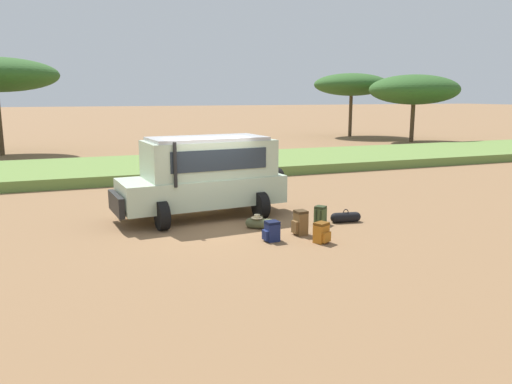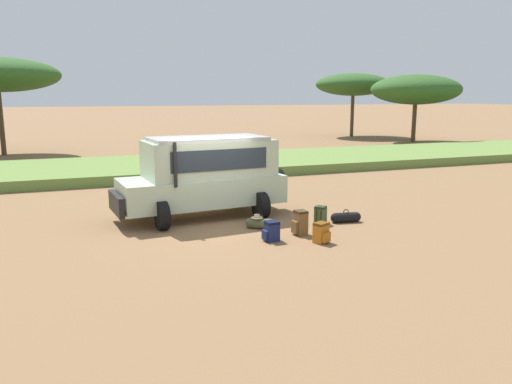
{
  "view_description": "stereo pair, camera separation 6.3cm",
  "coord_description": "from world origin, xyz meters",
  "px_view_note": "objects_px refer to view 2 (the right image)",
  "views": [
    {
      "loc": [
        -3.88,
        -13.35,
        3.68
      ],
      "look_at": [
        1.01,
        -0.53,
        1.0
      ],
      "focal_mm": 35.0,
      "sensor_mm": 36.0,
      "label": 1
    },
    {
      "loc": [
        -3.82,
        -13.37,
        3.68
      ],
      "look_at": [
        1.01,
        -0.53,
        1.0
      ],
      "focal_mm": 35.0,
      "sensor_mm": 36.0,
      "label": 2
    }
  ],
  "objects_px": {
    "safari_vehicle": "(205,175)",
    "backpack_cluster_center": "(321,215)",
    "backpack_beside_front_wheel": "(300,223)",
    "backpack_outermost": "(271,231)",
    "duffel_bag_low_black_case": "(260,223)",
    "duffel_bag_soft_canvas": "(346,217)",
    "acacia_tree_far_right": "(353,85)",
    "backpack_near_rear_wheel": "(321,233)",
    "acacia_tree_distant_right": "(416,90)"
  },
  "relations": [
    {
      "from": "backpack_cluster_center",
      "to": "backpack_beside_front_wheel",
      "type": "bearing_deg",
      "value": -141.95
    },
    {
      "from": "backpack_cluster_center",
      "to": "acacia_tree_distant_right",
      "type": "distance_m",
      "value": 28.09
    },
    {
      "from": "backpack_beside_front_wheel",
      "to": "backpack_outermost",
      "type": "height_order",
      "value": "backpack_beside_front_wheel"
    },
    {
      "from": "safari_vehicle",
      "to": "duffel_bag_soft_canvas",
      "type": "height_order",
      "value": "safari_vehicle"
    },
    {
      "from": "backpack_near_rear_wheel",
      "to": "acacia_tree_distant_right",
      "type": "distance_m",
      "value": 29.9
    },
    {
      "from": "backpack_outermost",
      "to": "acacia_tree_distant_right",
      "type": "xyz_separation_m",
      "value": [
        21.01,
        21.41,
        3.83
      ]
    },
    {
      "from": "duffel_bag_low_black_case",
      "to": "acacia_tree_far_right",
      "type": "height_order",
      "value": "acacia_tree_far_right"
    },
    {
      "from": "backpack_near_rear_wheel",
      "to": "duffel_bag_low_black_case",
      "type": "height_order",
      "value": "backpack_near_rear_wheel"
    },
    {
      "from": "acacia_tree_distant_right",
      "to": "safari_vehicle",
      "type": "bearing_deg",
      "value": -140.2
    },
    {
      "from": "backpack_cluster_center",
      "to": "acacia_tree_far_right",
      "type": "distance_m",
      "value": 32.11
    },
    {
      "from": "backpack_beside_front_wheel",
      "to": "safari_vehicle",
      "type": "bearing_deg",
      "value": 122.11
    },
    {
      "from": "duffel_bag_low_black_case",
      "to": "duffel_bag_soft_canvas",
      "type": "distance_m",
      "value": 2.61
    },
    {
      "from": "backpack_outermost",
      "to": "safari_vehicle",
      "type": "bearing_deg",
      "value": 105.57
    },
    {
      "from": "safari_vehicle",
      "to": "backpack_outermost",
      "type": "bearing_deg",
      "value": -74.43
    },
    {
      "from": "backpack_cluster_center",
      "to": "duffel_bag_soft_canvas",
      "type": "height_order",
      "value": "backpack_cluster_center"
    },
    {
      "from": "backpack_near_rear_wheel",
      "to": "duffel_bag_soft_canvas",
      "type": "bearing_deg",
      "value": 43.77
    },
    {
      "from": "backpack_near_rear_wheel",
      "to": "backpack_outermost",
      "type": "height_order",
      "value": "backpack_near_rear_wheel"
    },
    {
      "from": "duffel_bag_low_black_case",
      "to": "acacia_tree_far_right",
      "type": "bearing_deg",
      "value": 54.33
    },
    {
      "from": "duffel_bag_low_black_case",
      "to": "duffel_bag_soft_canvas",
      "type": "xyz_separation_m",
      "value": [
        2.6,
        -0.22,
        -0.01
      ]
    },
    {
      "from": "safari_vehicle",
      "to": "acacia_tree_distant_right",
      "type": "relative_size",
      "value": 0.76
    },
    {
      "from": "safari_vehicle",
      "to": "acacia_tree_distant_right",
      "type": "bearing_deg",
      "value": 39.8
    },
    {
      "from": "backpack_near_rear_wheel",
      "to": "backpack_outermost",
      "type": "relative_size",
      "value": 1.01
    },
    {
      "from": "backpack_cluster_center",
      "to": "backpack_outermost",
      "type": "relative_size",
      "value": 1.02
    },
    {
      "from": "acacia_tree_far_right",
      "to": "duffel_bag_soft_canvas",
      "type": "bearing_deg",
      "value": -121.59
    },
    {
      "from": "safari_vehicle",
      "to": "acacia_tree_far_right",
      "type": "relative_size",
      "value": 0.8
    },
    {
      "from": "backpack_near_rear_wheel",
      "to": "acacia_tree_far_right",
      "type": "bearing_deg",
      "value": 57.43
    },
    {
      "from": "backpack_near_rear_wheel",
      "to": "acacia_tree_far_right",
      "type": "xyz_separation_m",
      "value": [
        18.14,
        28.4,
        4.32
      ]
    },
    {
      "from": "backpack_near_rear_wheel",
      "to": "backpack_outermost",
      "type": "bearing_deg",
      "value": 152.28
    },
    {
      "from": "safari_vehicle",
      "to": "duffel_bag_low_black_case",
      "type": "bearing_deg",
      "value": -61.94
    },
    {
      "from": "backpack_outermost",
      "to": "acacia_tree_far_right",
      "type": "bearing_deg",
      "value": 55.29
    },
    {
      "from": "safari_vehicle",
      "to": "duffel_bag_low_black_case",
      "type": "relative_size",
      "value": 7.15
    },
    {
      "from": "backpack_beside_front_wheel",
      "to": "duffel_bag_low_black_case",
      "type": "xyz_separation_m",
      "value": [
        -0.78,
        0.94,
        -0.16
      ]
    },
    {
      "from": "duffel_bag_soft_canvas",
      "to": "backpack_near_rear_wheel",
      "type": "bearing_deg",
      "value": -136.23
    },
    {
      "from": "safari_vehicle",
      "to": "acacia_tree_far_right",
      "type": "bearing_deg",
      "value": 50.74
    },
    {
      "from": "safari_vehicle",
      "to": "backpack_cluster_center",
      "type": "relative_size",
      "value": 10.32
    },
    {
      "from": "backpack_cluster_center",
      "to": "backpack_near_rear_wheel",
      "type": "relative_size",
      "value": 1.01
    },
    {
      "from": "safari_vehicle",
      "to": "duffel_bag_soft_canvas",
      "type": "relative_size",
      "value": 5.91
    },
    {
      "from": "backpack_beside_front_wheel",
      "to": "acacia_tree_far_right",
      "type": "height_order",
      "value": "acacia_tree_far_right"
    },
    {
      "from": "backpack_near_rear_wheel",
      "to": "backpack_cluster_center",
      "type": "bearing_deg",
      "value": 62.7
    },
    {
      "from": "acacia_tree_distant_right",
      "to": "backpack_beside_front_wheel",
      "type": "bearing_deg",
      "value": -133.51
    },
    {
      "from": "safari_vehicle",
      "to": "backpack_outermost",
      "type": "relative_size",
      "value": 10.52
    },
    {
      "from": "safari_vehicle",
      "to": "backpack_cluster_center",
      "type": "xyz_separation_m",
      "value": [
        2.87,
        -2.08,
        -1.04
      ]
    },
    {
      "from": "backpack_cluster_center",
      "to": "acacia_tree_far_right",
      "type": "height_order",
      "value": "acacia_tree_far_right"
    },
    {
      "from": "backpack_outermost",
      "to": "duffel_bag_low_black_case",
      "type": "relative_size",
      "value": 0.68
    },
    {
      "from": "backpack_outermost",
      "to": "acacia_tree_distant_right",
      "type": "height_order",
      "value": "acacia_tree_distant_right"
    },
    {
      "from": "duffel_bag_soft_canvas",
      "to": "backpack_cluster_center",
      "type": "bearing_deg",
      "value": 172.86
    },
    {
      "from": "backpack_beside_front_wheel",
      "to": "backpack_near_rear_wheel",
      "type": "bearing_deg",
      "value": -77.93
    },
    {
      "from": "safari_vehicle",
      "to": "backpack_outermost",
      "type": "distance_m",
      "value": 3.45
    },
    {
      "from": "backpack_cluster_center",
      "to": "acacia_tree_far_right",
      "type": "xyz_separation_m",
      "value": [
        17.27,
        26.72,
        4.31
      ]
    },
    {
      "from": "backpack_outermost",
      "to": "duffel_bag_low_black_case",
      "type": "bearing_deg",
      "value": 82.34
    }
  ]
}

